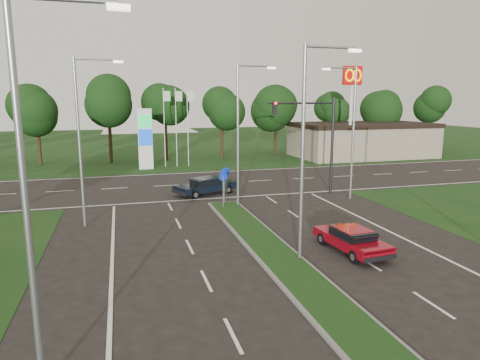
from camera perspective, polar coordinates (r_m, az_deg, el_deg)
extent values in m
plane|color=black|center=(13.81, 15.26, -19.41)|extent=(160.00, 160.00, 0.00)
cube|color=black|center=(65.81, -10.07, 4.52)|extent=(160.00, 50.00, 0.02)
cube|color=black|center=(35.41, -4.98, -0.52)|extent=(160.00, 12.00, 0.02)
cube|color=slate|center=(16.94, 8.17, -13.03)|extent=(2.00, 26.00, 0.12)
cube|color=gray|center=(54.41, 15.91, 5.14)|extent=(16.00, 9.00, 4.00)
cylinder|color=gray|center=(17.83, 8.31, 3.02)|extent=(0.16, 0.16, 9.00)
cylinder|color=gray|center=(18.28, 11.99, 16.92)|extent=(2.20, 0.10, 0.10)
cube|color=#FFF2CC|center=(18.79, 15.08, 16.31)|extent=(0.50, 0.22, 0.12)
cylinder|color=gray|center=(27.22, -0.29, 5.73)|extent=(0.16, 0.16, 9.00)
cylinder|color=gray|center=(27.51, 1.99, 14.95)|extent=(2.20, 0.10, 0.10)
cube|color=#FFF2CC|center=(27.86, 4.22, 14.67)|extent=(0.50, 0.22, 0.12)
cylinder|color=gray|center=(10.61, -26.66, -3.19)|extent=(0.16, 0.16, 9.00)
cube|color=#FFF2CC|center=(10.33, -15.89, 21.25)|extent=(0.50, 0.22, 0.12)
cylinder|color=gray|center=(24.34, -20.62, 4.47)|extent=(0.16, 0.16, 9.00)
cylinder|color=gray|center=(24.25, -18.64, 15.00)|extent=(2.20, 0.10, 0.10)
cube|color=#FFF2CC|center=(24.22, -15.94, 14.91)|extent=(0.50, 0.22, 0.12)
cylinder|color=gray|center=(30.44, 14.85, 5.90)|extent=(0.16, 0.16, 9.00)
cylinder|color=gray|center=(29.88, 13.38, 14.34)|extent=(2.20, 0.10, 0.10)
cube|color=#FFF2CC|center=(29.36, 11.43, 14.29)|extent=(0.50, 0.22, 0.12)
cylinder|color=black|center=(32.02, 12.18, 4.43)|extent=(0.20, 0.20, 7.00)
cylinder|color=black|center=(30.76, 8.22, 10.11)|extent=(5.00, 0.14, 0.14)
cube|color=black|center=(30.01, 4.66, 9.60)|extent=(0.28, 0.28, 0.90)
sphere|color=#FF190C|center=(29.84, 4.79, 10.16)|extent=(0.20, 0.20, 0.20)
cylinder|color=gray|center=(26.98, -2.25, -1.63)|extent=(0.06, 0.06, 2.20)
cylinder|color=#0C26A5|center=(26.78, -2.27, 0.46)|extent=(0.56, 0.04, 0.56)
cylinder|color=gray|center=(28.00, -2.13, -1.18)|extent=(0.06, 0.06, 2.20)
cylinder|color=#0C26A5|center=(27.81, -2.14, 0.84)|extent=(0.56, 0.04, 0.56)
cylinder|color=gray|center=(28.73, -1.88, -0.87)|extent=(0.06, 0.06, 2.20)
cylinder|color=#0C26A5|center=(28.55, -1.89, 1.10)|extent=(0.56, 0.04, 0.56)
cube|color=silver|center=(43.38, -12.52, 5.33)|extent=(1.40, 0.30, 6.00)
cube|color=#0CA53F|center=(43.08, -12.60, 7.69)|extent=(1.30, 0.08, 1.20)
cube|color=#0C3FBF|center=(43.18, -12.51, 5.57)|extent=(1.30, 0.08, 1.60)
cylinder|color=silver|center=(44.45, -10.05, 6.83)|extent=(0.08, 0.08, 8.00)
cube|color=#B2D8B2|center=(44.40, -9.73, 10.97)|extent=(0.70, 0.02, 1.00)
cylinder|color=silver|center=(44.59, -8.51, 6.89)|extent=(0.08, 0.08, 8.00)
cube|color=#B2D8B2|center=(44.55, -8.17, 11.01)|extent=(0.70, 0.02, 1.00)
cylinder|color=silver|center=(44.76, -6.98, 6.94)|extent=(0.08, 0.08, 8.00)
cube|color=#B2D8B2|center=(44.72, -6.62, 11.05)|extent=(0.70, 0.02, 1.00)
cylinder|color=silver|center=(48.74, 14.51, 8.16)|extent=(0.30, 0.30, 10.00)
cube|color=#BF0C07|center=(48.77, 14.76, 13.32)|extent=(2.20, 0.35, 2.00)
torus|color=#FFC600|center=(48.36, 14.42, 13.36)|extent=(1.06, 0.16, 1.06)
torus|color=#FFC600|center=(48.81, 15.36, 13.29)|extent=(1.06, 0.16, 1.06)
cylinder|color=black|center=(50.76, -8.42, 5.29)|extent=(0.36, 0.36, 4.40)
sphere|color=black|center=(50.55, -8.56, 10.15)|extent=(6.00, 6.00, 6.00)
sphere|color=black|center=(50.40, -8.22, 11.30)|extent=(4.80, 4.80, 4.80)
cube|color=maroon|center=(20.33, 14.62, -7.85)|extent=(1.97, 4.14, 0.41)
cube|color=black|center=(20.15, 14.80, -6.85)|extent=(1.54, 1.88, 0.38)
cube|color=maroon|center=(20.10, 14.83, -6.33)|extent=(1.43, 1.55, 0.04)
cylinder|color=black|center=(21.02, 10.90, -7.70)|extent=(0.23, 0.58, 0.57)
cylinder|color=black|center=(21.80, 14.26, -7.17)|extent=(0.23, 0.58, 0.57)
cylinder|color=black|center=(19.01, 14.98, -9.88)|extent=(0.23, 0.58, 0.57)
cylinder|color=black|center=(19.87, 18.51, -9.17)|extent=(0.23, 0.58, 0.57)
cube|color=black|center=(31.34, -4.62, -0.94)|extent=(4.83, 3.37, 0.46)
cube|color=black|center=(31.30, -4.49, -0.13)|extent=(2.41, 2.18, 0.43)
cube|color=black|center=(31.27, -4.50, 0.25)|extent=(2.04, 1.96, 0.04)
cylinder|color=black|center=(29.96, -6.03, -1.98)|extent=(0.66, 0.42, 0.63)
cylinder|color=black|center=(31.36, -7.64, -1.45)|extent=(0.66, 0.42, 0.63)
cylinder|color=black|center=(31.51, -1.60, -1.29)|extent=(0.66, 0.42, 0.63)
cylinder|color=black|center=(32.85, -3.32, -0.82)|extent=(0.66, 0.42, 0.63)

